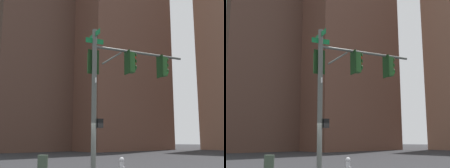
% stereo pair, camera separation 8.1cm
% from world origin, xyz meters
% --- Properties ---
extents(signal_pole_assembly, '(2.07, 5.21, 6.87)m').
position_xyz_m(signal_pole_assembly, '(-0.14, 0.86, 4.68)').
color(signal_pole_assembly, '#4C514C').
rests_on(signal_pole_assembly, ground_plane).
extents(fire_hydrant, '(0.34, 0.26, 0.87)m').
position_xyz_m(fire_hydrant, '(-1.60, 2.57, 0.47)').
color(fire_hydrant, '#B2B2B7').
rests_on(fire_hydrant, ground_plane).
extents(litter_bin, '(0.56, 0.56, 0.95)m').
position_xyz_m(litter_bin, '(-5.01, -0.17, 0.47)').
color(litter_bin, '#384738').
rests_on(litter_bin, ground_plane).
extents(building_brick_nearside, '(27.92, 18.81, 41.32)m').
position_xyz_m(building_brick_nearside, '(-44.14, 16.02, 20.66)').
color(building_brick_nearside, '#4C3328').
rests_on(building_brick_nearside, ground_plane).
extents(building_brick_midblock, '(22.77, 18.60, 45.61)m').
position_xyz_m(building_brick_midblock, '(-35.26, 28.42, 22.81)').
color(building_brick_midblock, brown).
rests_on(building_brick_midblock, ground_plane).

